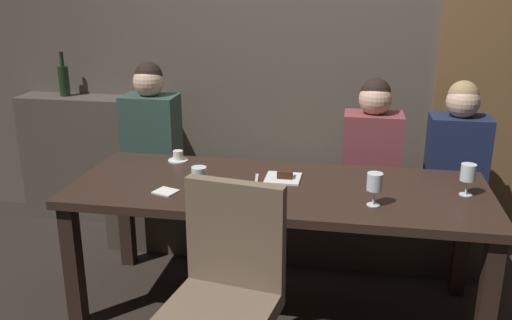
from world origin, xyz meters
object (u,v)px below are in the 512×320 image
Objects in this scene: dessert_plate at (284,177)px; fork_on_table at (257,179)px; diner_bearded at (372,142)px; wine_glass_center_back at (468,173)px; diner_far_end at (458,145)px; wine_glass_near_left at (199,177)px; diner_redhead at (151,127)px; chair_near_side at (226,283)px; dining_table at (278,201)px; wine_glass_near_right at (375,183)px; banquette_bench at (292,221)px; espresso_cup at (178,157)px; wine_bottle_dark_red at (64,80)px.

dessert_plate is 1.12× the size of fork_on_table.
diner_bearded is 4.65× the size of wine_glass_center_back.
diner_far_end is 1.69m from wine_glass_near_left.
diner_redhead is 4.82× the size of fork_on_table.
dessert_plate is (0.98, -0.59, -0.08)m from diner_redhead.
diner_redhead is 1.05m from fork_on_table.
chair_near_side is 5.76× the size of fork_on_table.
dining_table is 0.74m from chair_near_side.
diner_far_end is 4.61× the size of wine_glass_near_left.
chair_near_side is 1.68m from diner_redhead.
diner_redhead reaches higher than fork_on_table.
dining_table is 0.98m from wine_glass_center_back.
diner_far_end is 1.32m from fork_on_table.
banquette_bench is at bearing 119.04° from wine_glass_near_right.
wine_glass_near_left is at bearing -62.48° from espresso_cup.
diner_far_end is at bearing 31.76° from dessert_plate.
chair_near_side is at bearing -59.35° from diner_redhead.
dessert_plate reaches higher than dining_table.
fork_on_table is at bearing -135.68° from diner_bearded.
wine_glass_near_left is 1.37× the size of espresso_cup.
wine_glass_center_back reaches higher than banquette_bench.
chair_near_side is at bearing -47.25° from wine_bottle_dark_red.
fork_on_table is (-1.15, -0.66, -0.06)m from diner_far_end.
chair_near_side is 3.01× the size of wine_bottle_dark_red.
banquette_bench is 3.05× the size of diner_redhead.
wine_glass_center_back is at bearing -9.69° from espresso_cup.
wine_bottle_dark_red reaches higher than diner_redhead.
diner_bearded reaches higher than wine_glass_near_right.
diner_bearded reaches higher than wine_glass_center_back.
wine_bottle_dark_red reaches higher than wine_glass_near_right.
wine_glass_near_right is at bearing -31.31° from diner_redhead.
wine_bottle_dark_red is 1.99× the size of wine_glass_near_right.
diner_far_end is at bearing 22.07° from fork_on_table.
wine_glass_near_right is at bearing -23.44° from espresso_cup.
wine_bottle_dark_red is at bearing 149.17° from dining_table.
fork_on_table is at bearing -37.17° from diner_redhead.
diner_bearded is at bearing 47.10° from wine_glass_near_left.
wine_bottle_dark_red is at bearing 141.14° from fork_on_table.
wine_glass_near_left is at bearing -175.90° from wine_glass_near_right.
espresso_cup is at bearing 147.22° from fork_on_table.
banquette_bench is 1.46m from chair_near_side.
diner_far_end is at bearing 35.61° from dining_table.
wine_glass_near_right is 0.86× the size of dessert_plate.
dessert_plate is at bearing 7.05° from fork_on_table.
diner_redhead reaches higher than diner_bearded.
diner_far_end reaches higher than wine_glass_near_left.
dining_table is 1.26m from diner_far_end.
dining_table is at bearing -144.39° from diner_far_end.
wine_glass_near_left reaches higher than fork_on_table.
diner_bearded is 4.65× the size of wine_glass_near_right.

